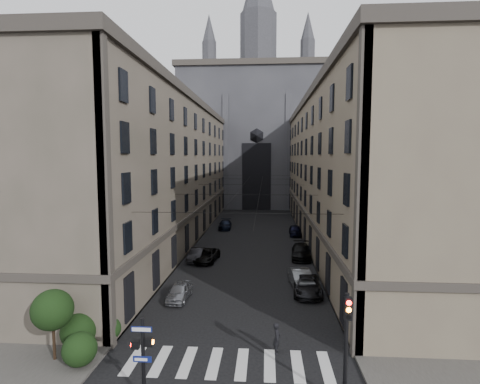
% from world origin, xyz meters
% --- Properties ---
extents(sidewalk_left, '(7.00, 80.00, 0.15)m').
position_xyz_m(sidewalk_left, '(-10.50, 36.00, 0.07)').
color(sidewalk_left, '#383533').
rests_on(sidewalk_left, ground).
extents(sidewalk_right, '(7.00, 80.00, 0.15)m').
position_xyz_m(sidewalk_right, '(10.50, 36.00, 0.07)').
color(sidewalk_right, '#383533').
rests_on(sidewalk_right, ground).
extents(zebra_crossing, '(11.00, 3.20, 0.01)m').
position_xyz_m(zebra_crossing, '(0.00, 5.00, 0.01)').
color(zebra_crossing, beige).
rests_on(zebra_crossing, ground).
extents(building_left, '(13.60, 60.60, 18.85)m').
position_xyz_m(building_left, '(-13.44, 36.00, 9.34)').
color(building_left, '#4B4539').
rests_on(building_left, ground).
extents(building_right, '(13.60, 60.60, 18.85)m').
position_xyz_m(building_right, '(13.44, 36.00, 9.34)').
color(building_right, brown).
rests_on(building_right, ground).
extents(gothic_tower, '(35.00, 23.00, 58.00)m').
position_xyz_m(gothic_tower, '(0.00, 74.96, 17.80)').
color(gothic_tower, '#2D2D33').
rests_on(gothic_tower, ground).
extents(pedestrian_signal_left, '(1.02, 0.38, 4.00)m').
position_xyz_m(pedestrian_signal_left, '(-3.51, 1.50, 2.32)').
color(pedestrian_signal_left, black).
rests_on(pedestrian_signal_left, ground).
extents(traffic_light_right, '(0.34, 0.50, 5.20)m').
position_xyz_m(traffic_light_right, '(5.60, 1.92, 3.29)').
color(traffic_light_right, black).
rests_on(traffic_light_right, ground).
extents(shrub_cluster, '(3.90, 4.40, 3.90)m').
position_xyz_m(shrub_cluster, '(-8.72, 5.01, 1.80)').
color(shrub_cluster, black).
rests_on(shrub_cluster, sidewalk_left).
extents(tram_wires, '(14.00, 60.00, 0.43)m').
position_xyz_m(tram_wires, '(0.00, 35.63, 7.25)').
color(tram_wires, black).
rests_on(tram_wires, ground).
extents(car_left_near, '(1.67, 3.84, 1.29)m').
position_xyz_m(car_left_near, '(-4.75, 13.86, 0.64)').
color(car_left_near, gray).
rests_on(car_left_near, ground).
extents(car_left_midnear, '(1.47, 4.04, 1.32)m').
position_xyz_m(car_left_midnear, '(-5.43, 24.78, 0.66)').
color(car_left_midnear, black).
rests_on(car_left_midnear, ground).
extents(car_left_midfar, '(2.60, 4.84, 1.29)m').
position_xyz_m(car_left_midfar, '(-4.31, 24.62, 0.65)').
color(car_left_midfar, black).
rests_on(car_left_midfar, ground).
extents(car_left_far, '(2.05, 4.67, 1.33)m').
position_xyz_m(car_left_far, '(-4.31, 42.72, 0.67)').
color(car_left_far, black).
rests_on(car_left_far, ground).
extents(car_right_near, '(2.19, 4.76, 1.51)m').
position_xyz_m(car_right_near, '(5.04, 17.24, 0.76)').
color(car_right_near, slate).
rests_on(car_right_near, ground).
extents(car_right_midnear, '(2.44, 5.00, 1.37)m').
position_xyz_m(car_right_midnear, '(5.41, 15.84, 0.68)').
color(car_right_midnear, black).
rests_on(car_right_midnear, ground).
extents(car_right_midfar, '(2.47, 5.30, 1.50)m').
position_xyz_m(car_right_midfar, '(5.92, 26.62, 0.75)').
color(car_right_midfar, black).
rests_on(car_right_midfar, ground).
extents(car_right_far, '(1.77, 4.23, 1.43)m').
position_xyz_m(car_right_far, '(6.20, 38.72, 0.72)').
color(car_right_far, black).
rests_on(car_right_far, ground).
extents(pedestrian, '(0.49, 0.69, 1.77)m').
position_xyz_m(pedestrian, '(2.67, 6.25, 0.89)').
color(pedestrian, black).
rests_on(pedestrian, ground).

